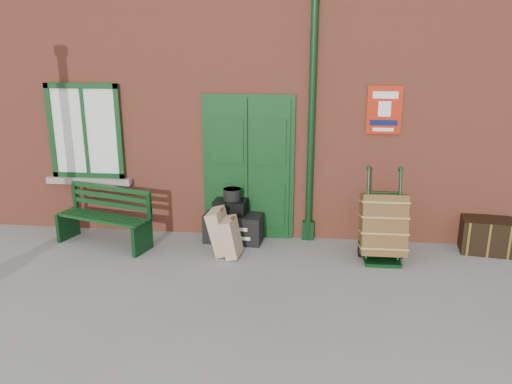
# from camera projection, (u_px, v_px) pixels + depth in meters

# --- Properties ---
(ground) EXTENTS (80.00, 80.00, 0.00)m
(ground) POSITION_uv_depth(u_px,v_px,m) (256.00, 277.00, 6.62)
(ground) COLOR gray
(ground) RESTS_ON ground
(station_building) EXTENTS (10.30, 4.30, 4.36)m
(station_building) POSITION_uv_depth(u_px,v_px,m) (278.00, 89.00, 9.34)
(station_building) COLOR #A74E36
(station_building) RESTS_ON ground
(bench) EXTENTS (1.56, 0.88, 0.92)m
(bench) POSITION_uv_depth(u_px,v_px,m) (106.00, 215.00, 7.62)
(bench) COLOR #0F3916
(bench) RESTS_ON ground
(houdini_trunk) EXTENTS (0.92, 0.55, 0.45)m
(houdini_trunk) POSITION_uv_depth(u_px,v_px,m) (234.00, 227.00, 7.81)
(houdini_trunk) COLOR black
(houdini_trunk) RESTS_ON ground
(strongbox) EXTENTS (0.51, 0.39, 0.22)m
(strongbox) POSITION_uv_depth(u_px,v_px,m) (230.00, 207.00, 7.72)
(strongbox) COLOR black
(strongbox) RESTS_ON houdini_trunk
(hatbox) EXTENTS (0.29, 0.29, 0.18)m
(hatbox) POSITION_uv_depth(u_px,v_px,m) (232.00, 194.00, 7.66)
(hatbox) COLOR black
(hatbox) RESTS_ON strongbox
(suitcase_back) EXTENTS (0.38, 0.49, 0.67)m
(suitcase_back) POSITION_uv_depth(u_px,v_px,m) (220.00, 231.00, 7.32)
(suitcase_back) COLOR tan
(suitcase_back) RESTS_ON ground
(suitcase_front) EXTENTS (0.30, 0.44, 0.58)m
(suitcase_front) POSITION_uv_depth(u_px,v_px,m) (231.00, 237.00, 7.21)
(suitcase_front) COLOR tan
(suitcase_front) RESTS_ON ground
(porter_trolley) EXTENTS (0.64, 0.69, 1.29)m
(porter_trolley) POSITION_uv_depth(u_px,v_px,m) (383.00, 226.00, 7.06)
(porter_trolley) COLOR black
(porter_trolley) RESTS_ON ground
(dark_trunk) EXTENTS (0.76, 0.55, 0.51)m
(dark_trunk) POSITION_uv_depth(u_px,v_px,m) (486.00, 236.00, 7.37)
(dark_trunk) COLOR black
(dark_trunk) RESTS_ON ground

